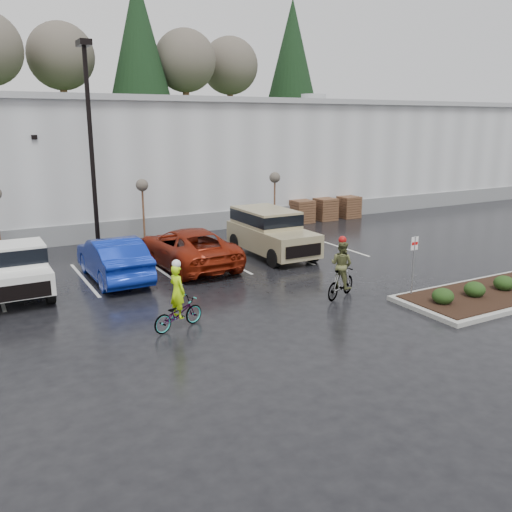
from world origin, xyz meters
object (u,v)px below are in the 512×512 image
pickup_white (13,266)px  suv_tan (272,233)px  pallet_stack_a (302,211)px  pallet_stack_c (348,207)px  fire_lane_sign (413,259)px  car_blue (113,258)px  pallet_stack_b (325,209)px  sapling_east (275,181)px  sapling_mid (142,189)px  cyclist_hivis (178,307)px  lamppost (90,127)px  car_red (188,247)px  cyclist_olive (341,275)px

pickup_white → suv_tan: 10.73m
pallet_stack_a → pallet_stack_c: (3.50, 0.00, 0.00)m
fire_lane_sign → car_blue: fire_lane_sign is taller
pallet_stack_b → sapling_east: bearing=-166.6°
car_blue → suv_tan: suv_tan is taller
sapling_mid → cyclist_hivis: 11.98m
lamppost → fire_lane_sign: lamppost is taller
sapling_east → fire_lane_sign: size_ratio=1.45×
sapling_mid → car_red: bearing=-87.2°
sapling_mid → pickup_white: size_ratio=0.62×
sapling_mid → car_red: 5.44m
sapling_mid → pallet_stack_b: sapling_mid is taller
lamppost → pallet_stack_a: bearing=9.1°
car_red → cyclist_olive: bearing=114.1°
sapling_east → pallet_stack_a: 3.39m
suv_tan → cyclist_olive: size_ratio=2.35×
cyclist_hivis → fire_lane_sign: bearing=-116.8°
pallet_stack_a → pallet_stack_c: size_ratio=1.00×
sapling_mid → car_red: sapling_mid is taller
pallet_stack_a → car_red: car_red is taller
car_red → cyclist_olive: 7.09m
sapling_mid → cyclist_olive: size_ratio=1.48×
pallet_stack_c → cyclist_hivis: (-16.15, -12.50, -0.02)m
fire_lane_sign → car_red: (-5.05, 7.71, -0.59)m
lamppost → car_blue: size_ratio=1.83×
sapling_mid → sapling_east: same height
pallet_stack_a → cyclist_olive: size_ratio=0.62×
suv_tan → cyclist_hivis: bearing=-137.7°
car_red → sapling_mid: bearing=-88.4°
sapling_mid → fire_lane_sign: bearing=-67.5°
sapling_east → sapling_mid: bearing=180.0°
pallet_stack_b → cyclist_olive: 15.07m
pallet_stack_c → cyclist_olive: bearing=-129.2°
lamppost → sapling_east: lamppost is taller
sapling_mid → suv_tan: 6.95m
suv_tan → car_red: bearing=178.1°
pallet_stack_b → cyclist_olive: bearing=-123.9°
pickup_white → cyclist_hivis: size_ratio=2.49×
pickup_white → suv_tan: size_ratio=1.02×
pallet_stack_a → cyclist_olive: bearing=-118.2°
car_red → pickup_white: bearing=2.0°
lamppost → pickup_white: lamppost is taller
pallet_stack_a → pallet_stack_b: (1.70, 0.00, 0.00)m
pallet_stack_b → pickup_white: bearing=-160.4°
car_red → pallet_stack_c: bearing=-156.5°
sapling_mid → sapling_east: 7.50m
pallet_stack_c → pallet_stack_a: bearing=180.0°
car_blue → car_red: car_blue is taller
sapling_east → car_red: bearing=-144.9°
pallet_stack_b → car_blue: 16.04m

